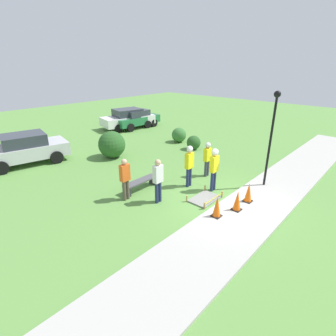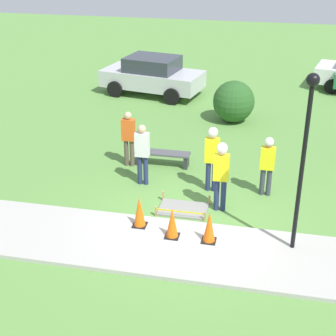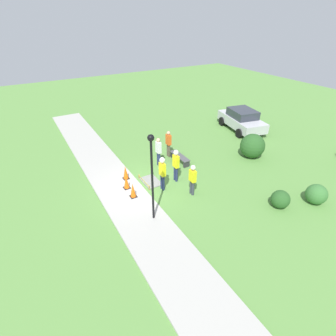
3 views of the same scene
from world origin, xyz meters
name	(u,v)px [view 2 (image 2 of 3)]	position (x,y,z in m)	size (l,w,h in m)	color
ground_plane	(190,224)	(0.00, 0.00, 0.00)	(60.00, 60.00, 0.00)	#5B8E42
sidewalk	(181,249)	(0.00, -1.18, 0.05)	(28.00, 2.36, 0.10)	#ADAAA3
wet_concrete_patch	(183,209)	(-0.30, 0.65, 0.03)	(1.33, 0.92, 0.28)	gray
traffic_cone_near_patch	(139,212)	(-1.19, -0.47, 0.50)	(0.34, 0.34, 0.80)	black
traffic_cone_far_patch	(172,223)	(-0.30, -0.79, 0.48)	(0.34, 0.34, 0.78)	black
traffic_cone_sidewalk_edge	(209,227)	(0.59, -0.80, 0.49)	(0.34, 0.34, 0.80)	black
park_bench	(162,156)	(-1.46, 3.30, 0.32)	(1.73, 0.44, 0.45)	#2D2D33
worker_supervisor	(267,161)	(1.78, 2.00, 1.03)	(0.40, 0.25, 1.73)	#383D47
worker_assistant	(221,170)	(0.64, 0.89, 1.18)	(0.40, 0.28, 1.93)	navy
worker_trainee	(212,153)	(0.26, 1.94, 1.17)	(0.40, 0.28, 1.93)	navy
bystander_in_orange_shirt	(129,135)	(-2.47, 3.06, 1.01)	(0.40, 0.23, 1.78)	brown
bystander_in_gray_shirt	(142,151)	(-1.74, 1.93, 1.06)	(0.40, 0.24, 1.84)	navy
lamppost_near	(305,140)	(2.53, -0.64, 2.79)	(0.28, 0.28, 4.14)	black
parked_car_silver	(152,75)	(-3.51, 10.46, 0.86)	(4.64, 2.82, 1.68)	#BCBCC1
shrub_rounded_mid	(234,102)	(0.32, 7.74, 0.79)	(1.58, 1.58, 1.58)	#285623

